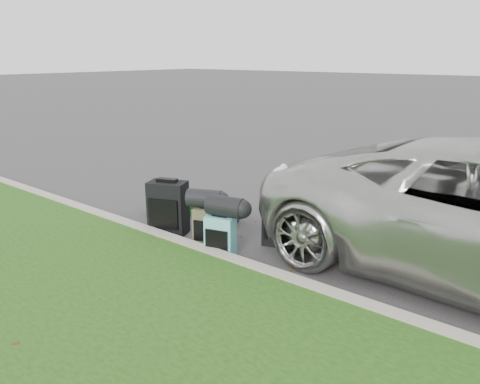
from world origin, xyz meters
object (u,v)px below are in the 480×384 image
Objects in this scene: suitcase_olive at (208,226)px; tote_green at (185,203)px; suitcase_small_black at (157,200)px; suitcase_large_black_left at (168,208)px; suitcase_teal at (220,236)px; suitcase_large_black_right at (281,220)px; tote_navy at (229,214)px.

tote_green is at bearing 128.20° from suitcase_olive.
suitcase_olive is (1.52, -0.42, 0.02)m from suitcase_small_black.
suitcase_small_black is 1.32× the size of tote_green.
tote_green is at bearing 96.83° from suitcase_large_black_left.
suitcase_teal is 1.49× the size of tote_green.
suitcase_olive is at bearing 138.27° from suitcase_teal.
suitcase_large_black_right is 2.37× the size of tote_navy.
suitcase_large_black_left is at bearing -137.10° from tote_navy.
suitcase_small_black is at bearing 145.57° from suitcase_teal.
suitcase_large_black_left is 1.46× the size of suitcase_teal.
tote_navy is at bearing 42.31° from suitcase_large_black_left.
suitcase_large_black_left reaches higher than suitcase_small_black.
suitcase_olive reaches higher than tote_navy.
suitcase_olive is 0.74× the size of suitcase_large_black_right.
suitcase_large_black_right reaches higher than tote_navy.
suitcase_small_black is 1.98m from suitcase_teal.
suitcase_large_black_right is (0.80, 0.61, 0.09)m from suitcase_olive.
tote_green reaches higher than tote_navy.
tote_green is (-1.97, 0.10, -0.17)m from suitcase_large_black_right.
suitcase_teal is at bearing -77.18° from tote_navy.
suitcase_large_black_left reaches higher than tote_navy.
suitcase_large_black_left is 0.75m from suitcase_olive.
suitcase_large_black_left reaches higher than suitcase_large_black_right.
suitcase_small_black is at bearing 143.83° from suitcase_olive.
suitcase_large_black_left is at bearing -12.11° from suitcase_small_black.
suitcase_large_black_right is (0.42, 0.78, 0.09)m from suitcase_teal.
suitcase_teal reaches higher than suitcase_olive.
suitcase_teal is 1.78m from tote_green.
suitcase_teal is (1.89, -0.60, 0.03)m from suitcase_small_black.
suitcase_large_black_left is at bearing -173.21° from suitcase_large_black_right.
suitcase_teal is (0.38, -0.17, 0.01)m from suitcase_olive.
suitcase_large_black_right reaches higher than suitcase_olive.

